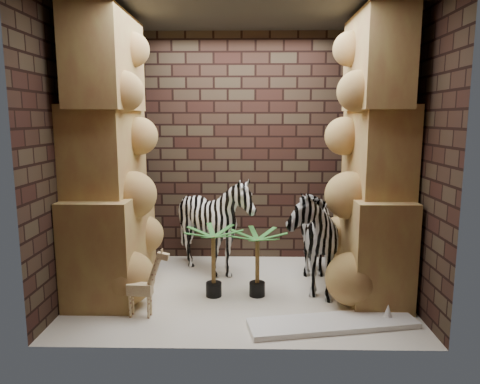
{
  "coord_description": "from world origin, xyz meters",
  "views": [
    {
      "loc": [
        0.1,
        -4.68,
        1.89
      ],
      "look_at": [
        0.0,
        0.15,
        1.09
      ],
      "focal_mm": 33.29,
      "sensor_mm": 36.0,
      "label": 1
    }
  ],
  "objects_px": {
    "surfboard": "(332,323)",
    "palm_back": "(213,262)",
    "giraffe_toy": "(140,282)",
    "palm_front": "(257,263)",
    "zebra_right": "(308,226)",
    "zebra_left": "(215,230)"
  },
  "relations": [
    {
      "from": "palm_back",
      "to": "zebra_left",
      "type": "bearing_deg",
      "value": 93.17
    },
    {
      "from": "zebra_right",
      "to": "giraffe_toy",
      "type": "bearing_deg",
      "value": -155.86
    },
    {
      "from": "zebra_left",
      "to": "palm_back",
      "type": "xyz_separation_m",
      "value": [
        0.04,
        -0.69,
        -0.18
      ]
    },
    {
      "from": "zebra_right",
      "to": "zebra_left",
      "type": "bearing_deg",
      "value": 158.76
    },
    {
      "from": "zebra_right",
      "to": "palm_front",
      "type": "relative_size",
      "value": 1.93
    },
    {
      "from": "zebra_left",
      "to": "giraffe_toy",
      "type": "relative_size",
      "value": 1.76
    },
    {
      "from": "surfboard",
      "to": "zebra_right",
      "type": "bearing_deg",
      "value": 86.08
    },
    {
      "from": "zebra_left",
      "to": "palm_back",
      "type": "distance_m",
      "value": 0.71
    },
    {
      "from": "palm_front",
      "to": "palm_back",
      "type": "bearing_deg",
      "value": -177.93
    },
    {
      "from": "surfboard",
      "to": "palm_back",
      "type": "bearing_deg",
      "value": 138.91
    },
    {
      "from": "surfboard",
      "to": "giraffe_toy",
      "type": "bearing_deg",
      "value": 164.18
    },
    {
      "from": "zebra_right",
      "to": "giraffe_toy",
      "type": "distance_m",
      "value": 1.92
    },
    {
      "from": "zebra_left",
      "to": "surfboard",
      "type": "distance_m",
      "value": 1.89
    },
    {
      "from": "zebra_right",
      "to": "palm_front",
      "type": "bearing_deg",
      "value": -154.8
    },
    {
      "from": "giraffe_toy",
      "to": "palm_front",
      "type": "bearing_deg",
      "value": 30.14
    },
    {
      "from": "giraffe_toy",
      "to": "palm_front",
      "type": "distance_m",
      "value": 1.25
    },
    {
      "from": "zebra_left",
      "to": "palm_front",
      "type": "xyz_separation_m",
      "value": [
        0.51,
        -0.67,
        -0.2
      ]
    },
    {
      "from": "zebra_right",
      "to": "giraffe_toy",
      "type": "relative_size",
      "value": 2.0
    },
    {
      "from": "palm_front",
      "to": "surfboard",
      "type": "bearing_deg",
      "value": -45.49
    },
    {
      "from": "zebra_right",
      "to": "giraffe_toy",
      "type": "height_order",
      "value": "zebra_right"
    },
    {
      "from": "palm_front",
      "to": "palm_back",
      "type": "height_order",
      "value": "palm_back"
    },
    {
      "from": "zebra_right",
      "to": "palm_back",
      "type": "bearing_deg",
      "value": -165.15
    }
  ]
}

